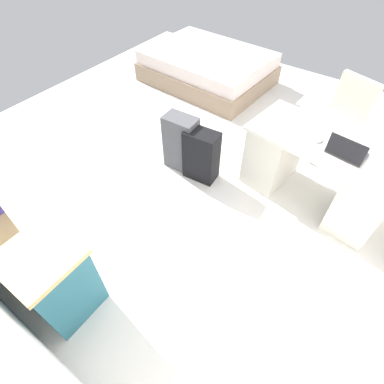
{
  "coord_description": "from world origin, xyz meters",
  "views": [
    {
      "loc": [
        -1.49,
        2.33,
        2.44
      ],
      "look_at": [
        -0.51,
        0.97,
        0.6
      ],
      "focal_mm": 28.03,
      "sensor_mm": 36.0,
      "label": 1
    }
  ],
  "objects_px": {
    "suitcase_black": "(201,156)",
    "laptop": "(346,151)",
    "desk": "(317,171)",
    "computer_mouse": "(319,140)",
    "suitcase_spare_grey": "(181,143)",
    "credenza": "(6,238)",
    "bed": "(208,67)",
    "office_chair": "(337,124)"
  },
  "relations": [
    {
      "from": "suitcase_black",
      "to": "laptop",
      "type": "distance_m",
      "value": 1.41
    },
    {
      "from": "desk",
      "to": "computer_mouse",
      "type": "distance_m",
      "value": 0.38
    },
    {
      "from": "desk",
      "to": "suitcase_spare_grey",
      "type": "relative_size",
      "value": 2.28
    },
    {
      "from": "desk",
      "to": "credenza",
      "type": "distance_m",
      "value": 2.88
    },
    {
      "from": "desk",
      "to": "laptop",
      "type": "distance_m",
      "value": 0.45
    },
    {
      "from": "desk",
      "to": "bed",
      "type": "height_order",
      "value": "desk"
    },
    {
      "from": "suitcase_spare_grey",
      "to": "bed",
      "type": "bearing_deg",
      "value": -68.37
    },
    {
      "from": "suitcase_black",
      "to": "desk",
      "type": "bearing_deg",
      "value": -166.09
    },
    {
      "from": "credenza",
      "to": "computer_mouse",
      "type": "height_order",
      "value": "computer_mouse"
    },
    {
      "from": "bed",
      "to": "laptop",
      "type": "distance_m",
      "value": 2.98
    },
    {
      "from": "bed",
      "to": "suitcase_black",
      "type": "bearing_deg",
      "value": 121.44
    },
    {
      "from": "bed",
      "to": "suitcase_spare_grey",
      "type": "bearing_deg",
      "value": 114.92
    },
    {
      "from": "office_chair",
      "to": "desk",
      "type": "bearing_deg",
      "value": 95.25
    },
    {
      "from": "office_chair",
      "to": "laptop",
      "type": "bearing_deg",
      "value": 104.29
    },
    {
      "from": "desk",
      "to": "computer_mouse",
      "type": "xyz_separation_m",
      "value": [
        0.09,
        0.04,
        0.37
      ]
    },
    {
      "from": "desk",
      "to": "office_chair",
      "type": "xyz_separation_m",
      "value": [
        0.08,
        -0.85,
        0.03
      ]
    },
    {
      "from": "credenza",
      "to": "laptop",
      "type": "relative_size",
      "value": 5.38
    },
    {
      "from": "office_chair",
      "to": "suitcase_spare_grey",
      "type": "distance_m",
      "value": 1.81
    },
    {
      "from": "suitcase_black",
      "to": "computer_mouse",
      "type": "xyz_separation_m",
      "value": [
        -1.03,
        -0.35,
        0.46
      ]
    },
    {
      "from": "credenza",
      "to": "computer_mouse",
      "type": "xyz_separation_m",
      "value": [
        -1.72,
        -2.2,
        0.4
      ]
    },
    {
      "from": "desk",
      "to": "credenza",
      "type": "bearing_deg",
      "value": 51.05
    },
    {
      "from": "credenza",
      "to": "laptop",
      "type": "height_order",
      "value": "laptop"
    },
    {
      "from": "computer_mouse",
      "to": "bed",
      "type": "bearing_deg",
      "value": -28.21
    },
    {
      "from": "office_chair",
      "to": "credenza",
      "type": "xyz_separation_m",
      "value": [
        1.73,
        3.09,
        -0.06
      ]
    },
    {
      "from": "desk",
      "to": "laptop",
      "type": "bearing_deg",
      "value": 146.36
    },
    {
      "from": "credenza",
      "to": "bed",
      "type": "distance_m",
      "value": 3.77
    },
    {
      "from": "laptop",
      "to": "suitcase_spare_grey",
      "type": "bearing_deg",
      "value": 9.64
    },
    {
      "from": "bed",
      "to": "suitcase_black",
      "type": "distance_m",
      "value": 2.22
    },
    {
      "from": "suitcase_spare_grey",
      "to": "suitcase_black",
      "type": "bearing_deg",
      "value": 174.05
    },
    {
      "from": "office_chair",
      "to": "suitcase_black",
      "type": "xyz_separation_m",
      "value": [
        1.04,
        1.24,
        -0.12
      ]
    },
    {
      "from": "credenza",
      "to": "bed",
      "type": "height_order",
      "value": "credenza"
    },
    {
      "from": "credenza",
      "to": "suitcase_spare_grey",
      "type": "bearing_deg",
      "value": -102.29
    },
    {
      "from": "suitcase_spare_grey",
      "to": "computer_mouse",
      "type": "xyz_separation_m",
      "value": [
        -1.32,
        -0.34,
        0.43
      ]
    },
    {
      "from": "suitcase_spare_grey",
      "to": "desk",
      "type": "bearing_deg",
      "value": -168.23
    },
    {
      "from": "bed",
      "to": "credenza",
      "type": "bearing_deg",
      "value": 97.14
    },
    {
      "from": "desk",
      "to": "bed",
      "type": "relative_size",
      "value": 0.76
    },
    {
      "from": "desk",
      "to": "office_chair",
      "type": "distance_m",
      "value": 0.86
    },
    {
      "from": "suitcase_black",
      "to": "computer_mouse",
      "type": "bearing_deg",
      "value": -166.52
    },
    {
      "from": "bed",
      "to": "office_chair",
      "type": "bearing_deg",
      "value": 163.49
    },
    {
      "from": "suitcase_spare_grey",
      "to": "laptop",
      "type": "height_order",
      "value": "laptop"
    },
    {
      "from": "office_chair",
      "to": "suitcase_black",
      "type": "height_order",
      "value": "office_chair"
    },
    {
      "from": "desk",
      "to": "bed",
      "type": "distance_m",
      "value": 2.73
    }
  ]
}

